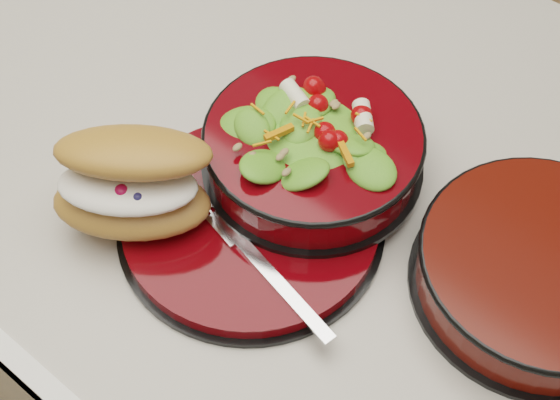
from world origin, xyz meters
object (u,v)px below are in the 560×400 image
Objects in this scene: island_counter at (277,315)px; croissant at (133,184)px; extra_bowl at (542,270)px; salad_bowl at (313,143)px; dinner_plate at (251,222)px; fork at (265,269)px.

island_counter is 7.33× the size of croissant.
salad_bowl is at bearing -173.11° from extra_bowl.
island_counter is 5.33× the size of extra_bowl.
island_counter is 0.48m from dinner_plate.
extra_bowl reaches higher than dinner_plate.
croissant is (-0.01, -0.19, 0.51)m from island_counter.
croissant reaches higher than island_counter.
salad_bowl is (0.01, 0.09, 0.04)m from dinner_plate.
croissant reaches higher than extra_bowl.
extra_bowl is (0.33, 0.18, -0.03)m from croissant.
dinner_plate is at bearing -154.95° from extra_bowl.
salad_bowl reaches higher than croissant.
dinner_plate is 1.18× the size of salad_bowl.
fork is (0.05, -0.04, 0.01)m from dinner_plate.
island_counter is 0.57m from extra_bowl.
dinner_plate is 0.27m from extra_bowl.
dinner_plate is (0.07, -0.12, 0.46)m from island_counter.
salad_bowl is at bearing 84.87° from dinner_plate.
extra_bowl reaches higher than island_counter.
dinner_plate is at bearing 1.00° from croissant.
island_counter is 7.25× the size of fork.
croissant reaches higher than dinner_plate.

